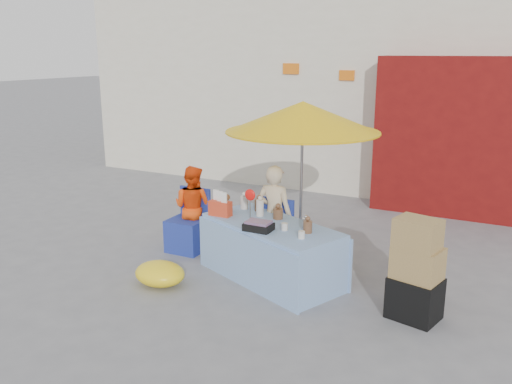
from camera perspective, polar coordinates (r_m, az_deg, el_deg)
The scene contains 10 objects.
ground at distance 6.51m, azimuth -2.94°, elevation -9.68°, with size 80.00×80.00×0.00m, color slate.
backdrop at distance 12.88m, azimuth 16.78°, elevation 15.95°, with size 14.00×8.00×7.80m.
market_table at distance 6.55m, azimuth 1.57°, elevation -6.14°, with size 1.99×1.48×1.09m.
chair_left at distance 7.54m, azimuth -7.17°, elevation -4.24°, with size 0.48×0.47×0.85m.
chair_right at distance 6.94m, azimuth 1.44°, elevation -5.81°, with size 0.48×0.47×0.85m.
vendor_orange at distance 7.54m, azimuth -6.67°, elevation -1.59°, with size 0.57×0.44×1.17m, color #FD480D.
vendor_beige at distance 6.93m, azimuth 1.94°, elevation -2.41°, with size 0.47×0.31×1.30m, color beige.
umbrella at distance 6.69m, azimuth 4.94°, elevation 7.81°, with size 1.90×1.90×2.09m.
box_stack at distance 5.78m, azimuth 16.51°, elevation -8.21°, with size 0.56×0.50×1.07m.
tarp_bundle at distance 6.54m, azimuth -10.08°, elevation -8.45°, with size 0.62×0.50×0.28m, color yellow.
Camera 1 is at (3.01, -5.11, 2.69)m, focal length 38.00 mm.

